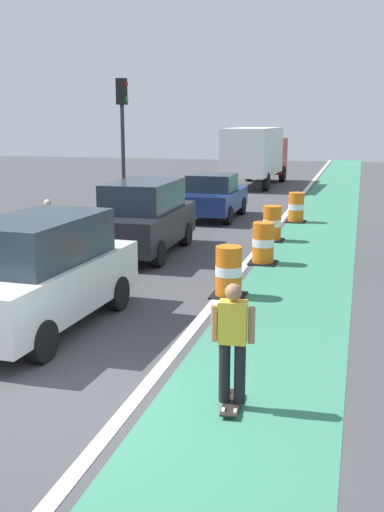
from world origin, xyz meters
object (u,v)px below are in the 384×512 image
Objects in this scene: traffic_barrel_far at (296,208)px; pedestrian_crossing at (49,227)px; skateboarder_on_lane at (233,342)px; traffic_light_corner at (123,125)px; parked_sedan_third at (213,197)px; traffic_barrel_mid at (263,244)px; parked_suv_second at (144,217)px; delivery_truck_down_block at (256,153)px; traffic_barrel_back at (272,224)px; parked_suv_nearest at (40,273)px; traffic_barrel_front at (229,272)px.

traffic_barrel_far is 0.68× the size of pedestrian_crossing.
traffic_light_corner reaches higher than skateboarder_on_lane.
traffic_barrel_mid is at bearing -66.88° from parked_sedan_third.
parked_suv_second is at bearing 174.23° from traffic_barrel_mid.
parked_suv_second reaches higher than parked_sedan_third.
parked_sedan_third is 3.13m from traffic_barrel_far.
pedestrian_crossing is at bearing -96.77° from delivery_truck_down_block.
skateboarder_on_lane reaches higher than traffic_barrel_back.
delivery_truck_down_block is (-3.13, 15.78, 1.31)m from traffic_barrel_back.
traffic_light_corner is at bearing -100.63° from delivery_truck_down_block.
parked_suv_second is at bearing 92.98° from parked_suv_nearest.
delivery_truck_down_block is at bearing 89.81° from parked_suv_second.
parked_suv_nearest is 0.61× the size of delivery_truck_down_block.
delivery_truck_down_block reaches higher than parked_sedan_third.
delivery_truck_down_block reaches higher than parked_suv_second.
pedestrian_crossing is (-6.59, 7.55, -0.05)m from skateboarder_on_lane.
delivery_truck_down_block is 20.00m from pedestrian_crossing.
traffic_barrel_front is at bearing 102.35° from skateboarder_on_lane.
delivery_truck_down_block is at bearing 83.23° from pedestrian_crossing.
parked_sedan_third is at bearing 104.10° from skateboarder_on_lane.
traffic_barrel_mid is 0.68× the size of pedestrian_crossing.
parked_suv_nearest is at bearing -134.29° from traffic_barrel_front.
parked_sedan_third is at bearing 89.59° from parked_suv_nearest.
traffic_light_corner reaches higher than traffic_barrel_far.
traffic_barrel_front is 1.00× the size of traffic_barrel_far.
traffic_light_corner is at bearing -150.34° from parked_sedan_third.
skateboarder_on_lane is 15.42m from traffic_barrel_far.
skateboarder_on_lane reaches higher than pedestrian_crossing.
traffic_barrel_back is (2.76, -3.78, -0.30)m from parked_sedan_third.
parked_sedan_third is at bearing 29.66° from traffic_light_corner.
traffic_light_corner is 3.17× the size of pedestrian_crossing.
parked_suv_nearest is 6.91m from traffic_barrel_mid.
traffic_light_corner is (-2.57, -13.67, 1.65)m from delivery_truck_down_block.
traffic_light_corner is (-2.94, -1.67, 2.67)m from parked_sedan_third.
traffic_barrel_front is at bearing -56.47° from traffic_light_corner.
parked_sedan_third is 0.53× the size of delivery_truck_down_block.
traffic_barrel_mid is at bearing -91.12° from traffic_barrel_far.
traffic_barrel_far is (0.37, 10.25, 0.00)m from traffic_barrel_front.
traffic_barrel_front is 5.98m from pedestrian_crossing.
parked_suv_nearest and parked_suv_second have the same top height.
traffic_light_corner is (-5.68, 8.57, 2.97)m from traffic_barrel_front.
parked_suv_second is at bearing 131.27° from traffic_barrel_front.
skateboarder_on_lane is 0.36× the size of parked_suv_nearest.
skateboarder_on_lane is 15.87m from parked_sedan_third.
traffic_barrel_back is at bearing -95.24° from traffic_barrel_far.
traffic_barrel_front is 3.28m from traffic_barrel_mid.
traffic_barrel_mid is (3.07, 6.17, -0.50)m from parked_suv_nearest.
skateboarder_on_lane is 1.55× the size of traffic_barrel_far.
skateboarder_on_lane is 27.73m from delivery_truck_down_block.
delivery_truck_down_block is at bearing 98.80° from skateboarder_on_lane.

